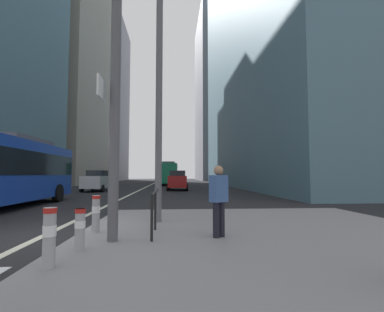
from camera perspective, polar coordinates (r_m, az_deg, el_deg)
name	(u,v)px	position (r m, az deg, el deg)	size (l,w,h in m)	color
ground_plane	(139,191)	(27.59, -10.83, -6.96)	(160.00, 160.00, 0.00)	black
median_island	(272,239)	(6.91, 15.91, -15.91)	(9.00, 10.00, 0.15)	gray
lane_centre_line	(148,186)	(37.53, -9.02, -6.12)	(0.20, 80.00, 0.01)	beige
office_tower_left_mid	(61,67)	(55.24, -25.19, 16.14)	(12.67, 20.01, 40.12)	gray
office_tower_left_far	(98,99)	(77.79, -18.56, 11.02)	(12.41, 24.18, 42.41)	gray
office_tower_right_mid	(243,43)	(60.42, 10.29, 21.75)	(11.30, 19.78, 55.13)	slate
office_tower_right_far	(220,98)	(82.73, 5.81, 11.57)	(12.87, 24.02, 46.96)	gray
city_bus_red_receding	(169,173)	(43.14, -4.67, -3.42)	(2.92, 11.63, 3.40)	#198456
city_bus_red_distant	(171,173)	(60.01, -4.39, -3.53)	(2.87, 11.27, 3.40)	red
car_oncoming_mid	(98,181)	(27.82, -18.68, -4.76)	(2.18, 4.56, 1.94)	silver
car_receding_near	(178,180)	(28.28, -2.92, -4.93)	(2.19, 4.60, 1.94)	maroon
traffic_signal_gantry	(3,52)	(7.51, -34.04, 17.21)	(6.95, 0.65, 6.00)	#515156
street_lamp_post	(159,53)	(9.24, -6.67, 20.09)	(5.50, 0.32, 8.00)	#56565B
bollard_left	(49,235)	(4.82, -27.05, -14.06)	(0.20, 0.20, 0.90)	#99999E
bollard_right	(80,227)	(5.75, -21.85, -13.22)	(0.20, 0.20, 0.76)	#99999E
bollard_back	(96,212)	(7.27, -18.97, -10.71)	(0.20, 0.20, 0.89)	#99999E
pedestrian_railing	(157,200)	(7.84, -7.21, -8.79)	(0.06, 3.68, 0.98)	black
pedestrian_walking	(219,198)	(6.38, 5.46, -8.42)	(0.45, 0.41, 1.59)	black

